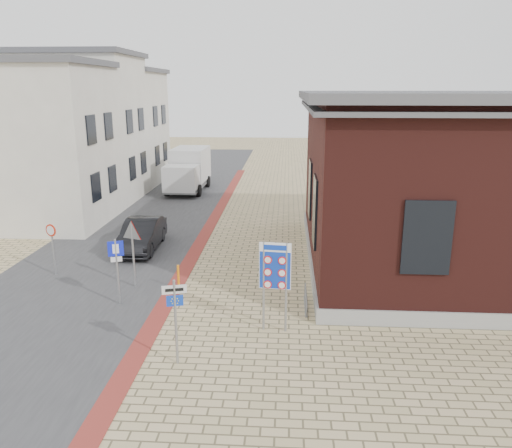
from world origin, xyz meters
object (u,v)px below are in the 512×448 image
(sedan, at_px, (142,235))
(box_truck, at_px, (188,170))
(essen_sign, at_px, (175,309))
(parking_sign, at_px, (117,261))
(border_sign, at_px, (275,268))
(bollard, at_px, (178,278))

(sedan, bearing_deg, box_truck, 89.88)
(sedan, relative_size, box_truck, 0.73)
(essen_sign, bearing_deg, parking_sign, 112.72)
(sedan, relative_size, border_sign, 1.51)
(parking_sign, relative_size, bollard, 2.41)
(box_truck, height_order, border_sign, box_truck)
(essen_sign, distance_m, bollard, 5.04)
(box_truck, distance_m, border_sign, 21.36)
(box_truck, height_order, parking_sign, box_truck)
(parking_sign, bearing_deg, box_truck, 75.08)
(essen_sign, xyz_separation_m, bollard, (-1.00, 4.82, -1.05))
(essen_sign, bearing_deg, bollard, 86.79)
(essen_sign, xyz_separation_m, parking_sign, (-2.70, 3.50, -0.00))
(essen_sign, height_order, bollard, essen_sign)
(border_sign, relative_size, parking_sign, 1.20)
(border_sign, relative_size, bollard, 2.89)
(box_truck, height_order, bollard, box_truck)
(parking_sign, distance_m, bollard, 2.40)
(bollard, bearing_deg, sedan, 120.07)
(box_truck, xyz_separation_m, bollard, (3.05, -17.51, -1.03))
(sedan, relative_size, bollard, 4.37)
(sedan, distance_m, box_truck, 13.05)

